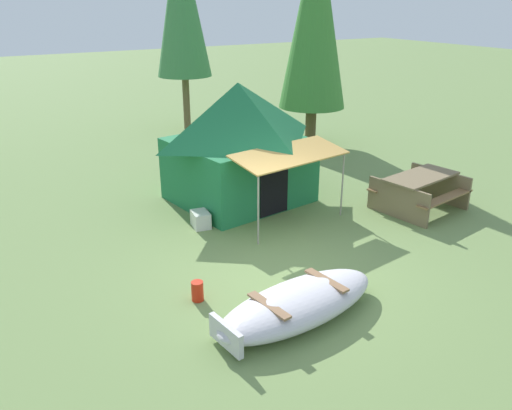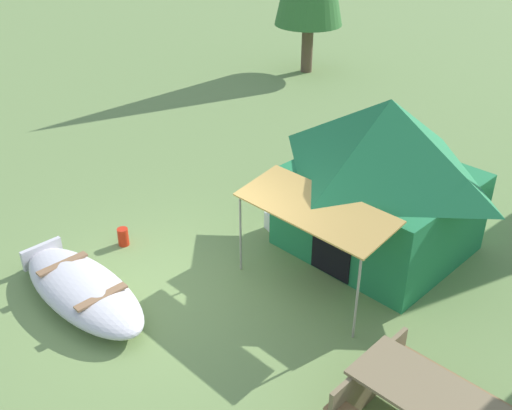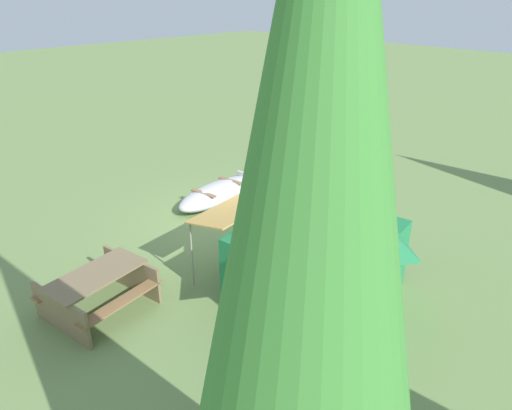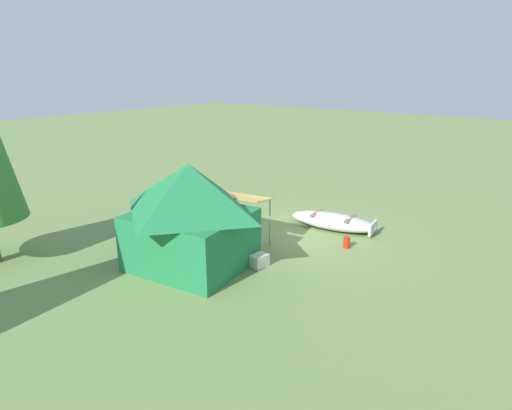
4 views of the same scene
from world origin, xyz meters
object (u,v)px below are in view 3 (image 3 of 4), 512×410
Objects in this scene: picnic_table at (98,287)px; fuel_can at (275,196)px; beached_rowboat at (218,193)px; pine_tree_back_left at (311,276)px; canvas_cabin_tent at (319,232)px; cooler_box at (321,244)px.

picnic_table is 5.92m from fuel_can.
beached_rowboat is 1.60m from fuel_can.
fuel_can is at bearing -170.82° from picnic_table.
fuel_can is 10.33m from pine_tree_back_left.
canvas_cabin_tent reaches higher than cooler_box.
cooler_box is at bearing -146.00° from canvas_cabin_tent.
pine_tree_back_left is at bearing 43.35° from fuel_can.
cooler_box is 2.80m from fuel_can.
canvas_cabin_tent is at bearing 71.03° from beached_rowboat.
fuel_can is (-2.68, -3.50, -1.24)m from canvas_cabin_tent.
pine_tree_back_left is at bearing 35.75° from canvas_cabin_tent.
pine_tree_back_left is (6.99, 6.60, 3.77)m from fuel_can.
canvas_cabin_tent is 4.16m from picnic_table.
fuel_can is at bearing -127.48° from canvas_cabin_tent.
canvas_cabin_tent is 2.14m from cooler_box.
pine_tree_back_left is (5.92, 7.79, 3.69)m from beached_rowboat.
cooler_box is (0.16, 3.71, -0.08)m from beached_rowboat.
fuel_can is 0.05× the size of pine_tree_back_left.
picnic_table is at bearing 9.18° from fuel_can.
picnic_table reaches higher than cooler_box.
fuel_can is (-1.23, -2.52, -0.00)m from cooler_box.
beached_rowboat reaches higher than cooler_box.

